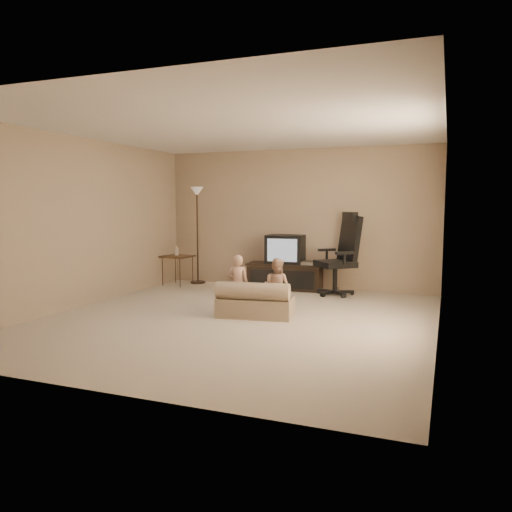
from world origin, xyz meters
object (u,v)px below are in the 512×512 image
Objects in this scene: child_sofa at (255,302)px; side_table at (177,257)px; toddler_right at (277,287)px; tv_stand at (285,267)px; floor_lamp at (197,213)px; toddler_left at (238,284)px; office_chair at (340,265)px.

side_table is at bearing 131.35° from child_sofa.
toddler_right is (0.26, 0.15, 0.20)m from child_sofa.
tv_stand is 0.75× the size of floor_lamp.
floor_lamp is 2.97m from toddler_left.
toddler_left is at bearing -93.46° from tv_stand.
child_sofa is 1.30× the size of toddler_left.
side_table reaches higher than child_sofa.
floor_lamp is (-1.78, 0.04, 0.94)m from tv_stand.
tv_stand is 2.30m from child_sofa.
toddler_right is (-0.47, -1.89, -0.10)m from office_chair.
child_sofa is 0.38m from toddler_left.
tv_stand reaches higher than toddler_right.
toddler_left reaches higher than side_table.
toddler_left is (2.02, -1.85, -0.13)m from side_table.
toddler_left is 1.03× the size of toddler_right.
side_table is 0.95× the size of toddler_right.
office_chair is 1.30× the size of child_sofa.
child_sofa is 0.36m from toddler_right.
office_chair reaches higher than toddler_left.
child_sofa is (0.29, -2.27, -0.21)m from tv_stand.
toddler_right is at bearing 21.87° from child_sofa.
floor_lamp is 2.23× the size of toddler_left.
tv_stand is 1.74× the size of toddler_right.
floor_lamp reaches higher than office_chair.
side_table is 0.70× the size of child_sofa.
floor_lamp is 2.31× the size of toddler_right.
office_chair is at bearing -92.73° from toddler_right.
toddler_left is (-0.30, 0.12, 0.21)m from child_sofa.
tv_stand reaches higher than toddler_left.
floor_lamp reaches higher than side_table.
child_sofa is at bearing -48.05° from floor_lamp.
tv_stand is 2.02m from floor_lamp.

